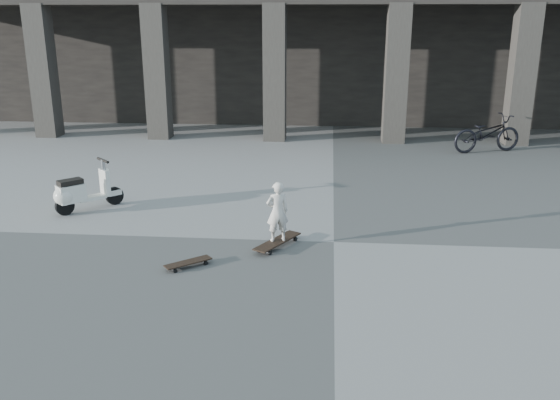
# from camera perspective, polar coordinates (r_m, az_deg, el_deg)

# --- Properties ---
(ground) EXTENTS (90.00, 90.00, 0.00)m
(ground) POSITION_cam_1_polar(r_m,az_deg,el_deg) (10.02, 5.20, -4.05)
(ground) COLOR #4C4B49
(ground) RESTS_ON ground
(colonnade) EXTENTS (28.00, 8.82, 6.00)m
(colonnade) POSITION_cam_1_polar(r_m,az_deg,el_deg) (23.11, 5.32, 15.72)
(colonnade) COLOR black
(colonnade) RESTS_ON ground
(longboard) EXTENTS (0.74, 1.04, 0.11)m
(longboard) POSITION_cam_1_polar(r_m,az_deg,el_deg) (9.76, -0.25, -4.05)
(longboard) COLOR black
(longboard) RESTS_ON ground
(skateboard_spare) EXTENTS (0.68, 0.61, 0.09)m
(skateboard_spare) POSITION_cam_1_polar(r_m,az_deg,el_deg) (9.10, -8.83, -6.00)
(skateboard_spare) COLOR black
(skateboard_spare) RESTS_ON ground
(child) EXTENTS (0.42, 0.35, 1.00)m
(child) POSITION_cam_1_polar(r_m,az_deg,el_deg) (9.58, -0.25, -1.14)
(child) COLOR beige
(child) RESTS_ON longboard
(scooter) EXTENTS (1.06, 1.08, 0.97)m
(scooter) POSITION_cam_1_polar(r_m,az_deg,el_deg) (12.02, -18.92, 0.63)
(scooter) COLOR black
(scooter) RESTS_ON ground
(bicycle) EXTENTS (2.12, 1.31, 1.05)m
(bicycle) POSITION_cam_1_polar(r_m,az_deg,el_deg) (17.48, 19.31, 6.07)
(bicycle) COLOR black
(bicycle) RESTS_ON ground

